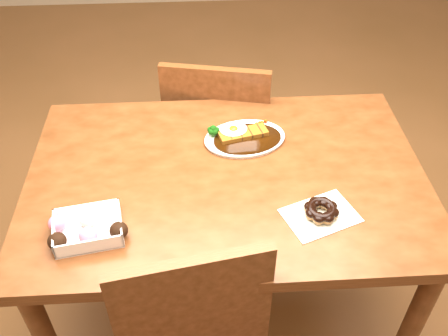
{
  "coord_description": "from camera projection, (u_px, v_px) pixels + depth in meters",
  "views": [
    {
      "loc": [
        -0.08,
        -1.11,
        1.77
      ],
      "look_at": [
        -0.01,
        -0.04,
        0.81
      ],
      "focal_mm": 40.0,
      "sensor_mm": 36.0,
      "label": 1
    }
  ],
  "objects": [
    {
      "name": "chair_far",
      "position": [
        220.0,
        135.0,
        2.08
      ],
      "size": [
        0.5,
        0.5,
        0.87
      ],
      "rotation": [
        0.0,
        0.0,
        2.94
      ],
      "color": "#47240E",
      "rests_on": "ground"
    },
    {
      "name": "katsu_curry_plate",
      "position": [
        243.0,
        137.0,
        1.62
      ],
      "size": [
        0.29,
        0.23,
        0.05
      ],
      "rotation": [
        0.0,
        0.0,
        0.18
      ],
      "color": "white",
      "rests_on": "table"
    },
    {
      "name": "ground",
      "position": [
        226.0,
        311.0,
        2.0
      ],
      "size": [
        6.0,
        6.0,
        0.0
      ],
      "primitive_type": "plane",
      "color": "brown",
      "rests_on": "ground"
    },
    {
      "name": "donut_box",
      "position": [
        86.0,
        228.0,
        1.31
      ],
      "size": [
        0.21,
        0.16,
        0.05
      ],
      "rotation": [
        0.0,
        0.0,
        0.17
      ],
      "color": "white",
      "rests_on": "table"
    },
    {
      "name": "table",
      "position": [
        227.0,
        197.0,
        1.57
      ],
      "size": [
        1.2,
        0.8,
        0.75
      ],
      "color": "#47240E",
      "rests_on": "ground"
    },
    {
      "name": "pon_de_ring",
      "position": [
        321.0,
        211.0,
        1.36
      ],
      "size": [
        0.23,
        0.2,
        0.04
      ],
      "rotation": [
        0.0,
        0.0,
        0.37
      ],
      "color": "silver",
      "rests_on": "table"
    }
  ]
}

